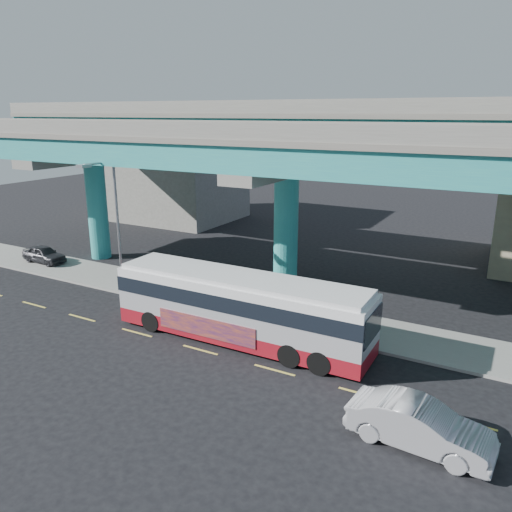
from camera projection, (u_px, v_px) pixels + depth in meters
The scene contains 10 objects.
ground at pixel (204, 347), 24.18m from camera, with size 120.00×120.00×0.00m, color black.
sidewalk at pixel (258, 308), 28.78m from camera, with size 70.00×4.00×0.15m, color gray.
lane_markings at pixel (200, 350), 23.93m from camera, with size 58.00×0.12×0.01m.
viaduct at pixel (288, 145), 29.28m from camera, with size 52.00×12.40×11.70m.
building_concrete at pixel (177, 176), 52.40m from camera, with size 12.00×10.00×9.00m, color gray.
transit_bus at pixel (240, 305), 24.44m from camera, with size 13.29×2.95×3.40m.
sedan at pixel (419, 425), 16.86m from camera, with size 4.97×2.05×1.60m, color #A3A2A7.
parked_car at pixel (44, 254), 37.18m from camera, with size 3.69×1.55×1.25m, color #2A2A2F.
street_lamp at pixel (110, 208), 29.73m from camera, with size 0.50×2.66×8.24m.
stop_sign at pixel (277, 291), 26.29m from camera, with size 0.56×0.53×2.47m.
Camera 1 is at (12.89, -17.99, 11.01)m, focal length 35.00 mm.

